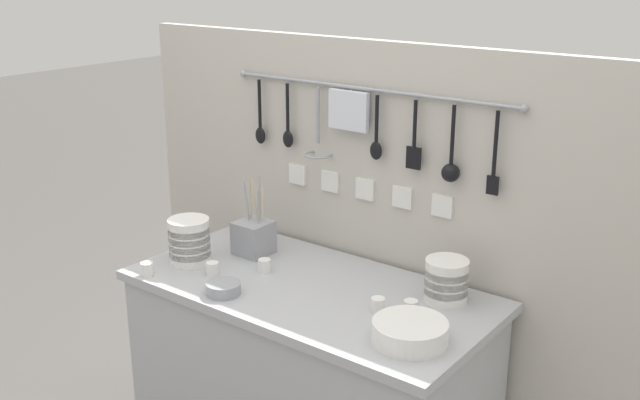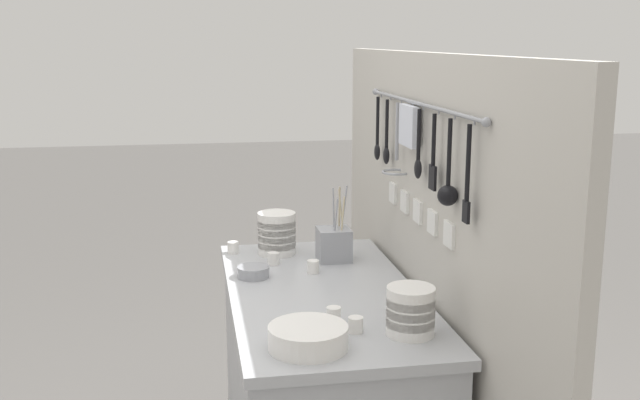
{
  "view_description": "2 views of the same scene",
  "coord_description": "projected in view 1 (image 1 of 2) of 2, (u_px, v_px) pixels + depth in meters",
  "views": [
    {
      "loc": [
        1.31,
        -1.67,
        1.87
      ],
      "look_at": [
        0.04,
        -0.0,
        1.18
      ],
      "focal_mm": 42.0,
      "sensor_mm": 36.0,
      "label": 1
    },
    {
      "loc": [
        2.18,
        -0.39,
        1.66
      ],
      "look_at": [
        0.02,
        -0.01,
        1.18
      ],
      "focal_mm": 42.0,
      "sensor_mm": 36.0,
      "label": 2
    }
  ],
  "objects": [
    {
      "name": "steel_mixing_bowl",
      "position": [
        224.0,
        288.0,
        2.27
      ],
      "size": [
        0.11,
        0.11,
        0.04
      ],
      "color": "#93969E",
      "rests_on": "counter"
    },
    {
      "name": "cutlery_caddy",
      "position": [
        254.0,
        237.0,
        2.56
      ],
      "size": [
        0.11,
        0.11,
        0.27
      ],
      "color": "#93969E",
      "rests_on": "counter"
    },
    {
      "name": "plate_stack",
      "position": [
        410.0,
        332.0,
        1.98
      ],
      "size": [
        0.2,
        0.2,
        0.06
      ],
      "color": "white",
      "rests_on": "counter"
    },
    {
      "name": "bowl_stack_wide_centre",
      "position": [
        189.0,
        241.0,
        2.48
      ],
      "size": [
        0.14,
        0.14,
        0.15
      ],
      "color": "white",
      "rests_on": "counter"
    },
    {
      "name": "cup_edge_far",
      "position": [
        213.0,
        269.0,
        2.4
      ],
      "size": [
        0.04,
        0.04,
        0.04
      ],
      "color": "white",
      "rests_on": "counter"
    },
    {
      "name": "cup_edge_near",
      "position": [
        265.0,
        265.0,
        2.43
      ],
      "size": [
        0.04,
        0.04,
        0.04
      ],
      "color": "white",
      "rests_on": "counter"
    },
    {
      "name": "back_wall",
      "position": [
        367.0,
        274.0,
        2.59
      ],
      "size": [
        1.95,
        0.11,
        1.62
      ],
      "color": "#BCB7AD",
      "rests_on": "ground"
    },
    {
      "name": "cup_back_right",
      "position": [
        378.0,
        305.0,
        2.15
      ],
      "size": [
        0.04,
        0.04,
        0.04
      ],
      "color": "white",
      "rests_on": "counter"
    },
    {
      "name": "cup_back_left",
      "position": [
        147.0,
        269.0,
        2.4
      ],
      "size": [
        0.04,
        0.04,
        0.04
      ],
      "color": "white",
      "rests_on": "counter"
    },
    {
      "name": "cup_beside_plates",
      "position": [
        411.0,
        307.0,
        2.14
      ],
      "size": [
        0.04,
        0.04,
        0.04
      ],
      "color": "white",
      "rests_on": "counter"
    },
    {
      "name": "bowl_stack_nested_right",
      "position": [
        446.0,
        280.0,
        2.21
      ],
      "size": [
        0.13,
        0.13,
        0.13
      ],
      "color": "white",
      "rests_on": "counter"
    }
  ]
}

